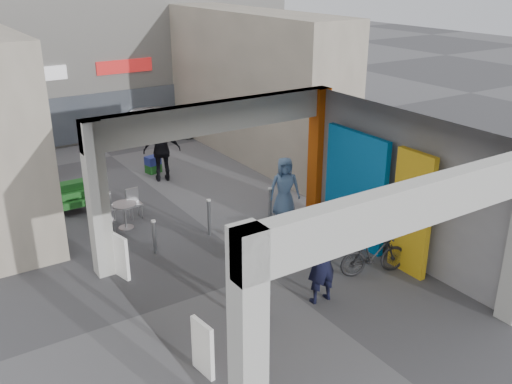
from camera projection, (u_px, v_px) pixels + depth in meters
ground at (266, 273)px, 12.71m from camera, size 90.00×90.00×0.00m
arcade_canopy at (312, 183)px, 11.49m from camera, size 6.40×6.45×6.40m
far_building at (66, 32)px, 22.13m from camera, size 18.00×4.08×8.00m
plaza_bldg_right at (254, 85)px, 19.90m from camera, size 2.00×9.00×5.00m
bollard_left at (154, 237)px, 13.47m from camera, size 0.09×0.09×0.83m
bollard_center at (209, 218)px, 14.37m from camera, size 0.09×0.09×0.95m
bollard_right at (270, 204)px, 15.32m from camera, size 0.09×0.09×0.86m
advert_board_near at (203, 348)px, 9.44m from camera, size 0.15×0.56×1.00m
advert_board_far at (120, 256)px, 12.41m from camera, size 0.20×0.55×1.00m
cafe_set at (118, 215)px, 14.96m from camera, size 1.34×1.08×0.81m
produce_stand at (75, 200)px, 15.81m from camera, size 1.24×0.67×0.82m
crate_stack at (153, 164)px, 18.79m from camera, size 0.52×0.44×0.56m
border_collie at (287, 253)px, 13.08m from camera, size 0.22×0.43×0.60m
man_with_dog at (321, 261)px, 11.35m from camera, size 0.68×0.45×1.83m
man_back_turned at (262, 283)px, 10.80m from camera, size 0.93×0.82×1.59m
man_elderly at (285, 188)px, 15.30m from camera, size 0.96×0.81×1.68m
man_crates at (162, 150)px, 17.86m from camera, size 1.26×0.83×1.98m
bicycle_front at (350, 231)px, 13.57m from camera, size 2.00×1.41×1.00m
bicycle_rear at (374, 255)px, 12.54m from camera, size 1.63×0.89×0.94m
white_van at (156, 121)px, 22.67m from camera, size 3.95×2.84×1.25m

